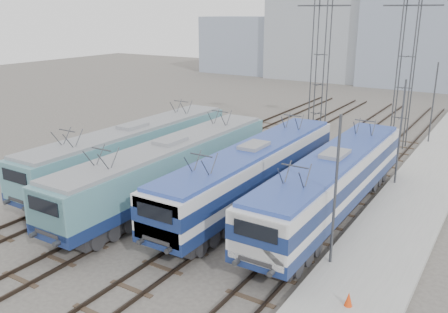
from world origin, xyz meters
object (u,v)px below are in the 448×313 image
at_px(safety_cone, 349,299).
at_px(locomotive_center_left, 169,166).
at_px(catenary_tower_east, 406,67).
at_px(mast_mid, 400,135).
at_px(mast_rear, 433,105).
at_px(locomotive_far_left, 132,148).
at_px(locomotive_center_right, 252,170).
at_px(mast_front, 335,195).
at_px(locomotive_far_right, 332,180).
at_px(catenary_tower_west, 320,65).

bearing_deg(safety_cone, locomotive_center_left, 157.99).
height_order(catenary_tower_east, safety_cone, catenary_tower_east).
bearing_deg(mast_mid, mast_rear, 90.00).
xyz_separation_m(locomotive_far_left, mast_rear, (15.35, 20.02, 1.28)).
bearing_deg(locomotive_center_left, mast_rear, 63.46).
height_order(locomotive_center_right, catenary_tower_east, catenary_tower_east).
bearing_deg(locomotive_far_left, locomotive_center_right, 1.70).
height_order(mast_front, safety_cone, mast_front).
distance_m(locomotive_center_right, mast_mid, 10.10).
distance_m(locomotive_far_right, catenary_tower_east, 17.56).
bearing_deg(locomotive_center_right, mast_front, -33.77).
bearing_deg(locomotive_far_left, catenary_tower_east, 53.67).
bearing_deg(mast_mid, locomotive_center_left, -138.14).
relative_size(locomotive_far_left, mast_mid, 2.54).
relative_size(locomotive_center_left, safety_cone, 30.87).
relative_size(locomotive_center_left, catenary_tower_west, 1.49).
bearing_deg(locomotive_center_left, locomotive_far_left, 159.29).
height_order(locomotive_center_right, safety_cone, locomotive_center_right).
height_order(locomotive_center_left, catenary_tower_west, catenary_tower_west).
xyz_separation_m(locomotive_center_left, mast_rear, (10.85, 21.72, 1.27)).
bearing_deg(locomotive_center_right, locomotive_far_right, 9.52).
height_order(locomotive_center_right, catenary_tower_west, catenary_tower_west).
bearing_deg(catenary_tower_east, mast_front, -84.55).
distance_m(catenary_tower_east, mast_rear, 4.28).
distance_m(mast_front, mast_mid, 12.00).
distance_m(locomotive_center_left, locomotive_center_right, 4.91).
relative_size(locomotive_center_right, catenary_tower_east, 1.46).
relative_size(locomotive_center_right, mast_mid, 2.50).
relative_size(locomotive_center_left, mast_mid, 2.55).
bearing_deg(locomotive_far_left, safety_cone, -21.67).
height_order(locomotive_center_left, safety_cone, locomotive_center_left).
height_order(locomotive_center_right, locomotive_far_right, locomotive_far_right).
distance_m(locomotive_center_left, safety_cone, 13.66).
relative_size(catenary_tower_east, mast_mid, 1.71).
bearing_deg(locomotive_far_left, mast_rear, 52.52).
xyz_separation_m(locomotive_far_right, mast_mid, (1.85, 7.00, 1.24)).
distance_m(locomotive_center_right, mast_rear, 20.79).
xyz_separation_m(catenary_tower_west, mast_mid, (8.60, -8.00, -3.14)).
distance_m(catenary_tower_west, mast_mid, 12.16).
distance_m(locomotive_center_right, catenary_tower_west, 16.51).
distance_m(locomotive_far_left, locomotive_far_right, 13.54).
bearing_deg(safety_cone, mast_front, 121.58).
bearing_deg(locomotive_center_left, locomotive_center_right, 23.63).
bearing_deg(mast_mid, locomotive_far_right, -104.81).
xyz_separation_m(locomotive_center_left, catenary_tower_east, (8.75, 19.72, 4.41)).
xyz_separation_m(locomotive_center_left, safety_cone, (12.57, -5.08, -1.64)).
bearing_deg(locomotive_center_left, catenary_tower_east, 66.07).
bearing_deg(mast_mid, mast_front, -90.00).
bearing_deg(locomotive_far_right, mast_front, -69.70).
distance_m(locomotive_center_left, catenary_tower_west, 18.40).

